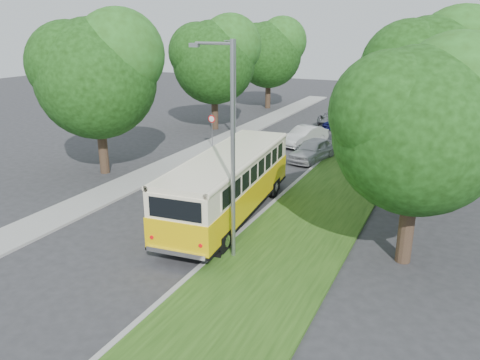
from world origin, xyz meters
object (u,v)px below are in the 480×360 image
at_px(lamppost_near, 230,146).
at_px(car_white, 304,136).
at_px(car_grey, 339,116).
at_px(vintage_bus, 229,186).
at_px(lamppost_far, 234,85).
at_px(car_blue, 339,120).
at_px(car_silver, 313,150).

distance_m(lamppost_near, car_white, 18.75).
relative_size(car_white, car_grey, 0.77).
xyz_separation_m(lamppost_near, vintage_bus, (-1.84, 3.49, -2.83)).
xyz_separation_m(lamppost_far, car_white, (5.93, -0.35, -3.41)).
distance_m(lamppost_far, vintage_bus, 16.79).
distance_m(lamppost_near, car_grey, 27.23).
height_order(lamppost_near, lamppost_far, lamppost_near).
xyz_separation_m(lamppost_far, car_grey, (6.39, 8.37, -3.35)).
bearing_deg(car_blue, car_grey, 103.87).
bearing_deg(vintage_bus, lamppost_near, -67.16).
distance_m(car_blue, car_grey, 0.94).
relative_size(vintage_bus, car_blue, 2.37).
bearing_deg(lamppost_far, car_silver, -27.86).
bearing_deg(car_blue, lamppost_far, -127.86).
distance_m(vintage_bus, car_blue, 22.49).
height_order(car_white, car_grey, car_grey).
distance_m(car_white, car_blue, 7.83).
bearing_deg(car_white, lamppost_far, -165.84).
bearing_deg(car_silver, lamppost_near, -73.89).
bearing_deg(car_silver, vintage_bus, -81.97).
relative_size(vintage_bus, car_silver, 2.44).
height_order(lamppost_near, car_grey, lamppost_near).
relative_size(lamppost_far, car_grey, 1.36).
height_order(lamppost_far, car_blue, lamppost_far).
relative_size(vintage_bus, car_white, 2.43).
bearing_deg(car_grey, car_white, -85.75).
bearing_deg(lamppost_near, car_blue, 95.18).
distance_m(lamppost_far, car_white, 6.85).
relative_size(car_silver, car_white, 1.00).
bearing_deg(lamppost_near, car_grey, 95.36).
xyz_separation_m(vintage_bus, car_blue, (-0.52, 22.47, -0.90)).
bearing_deg(car_blue, vintage_bus, -85.22).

